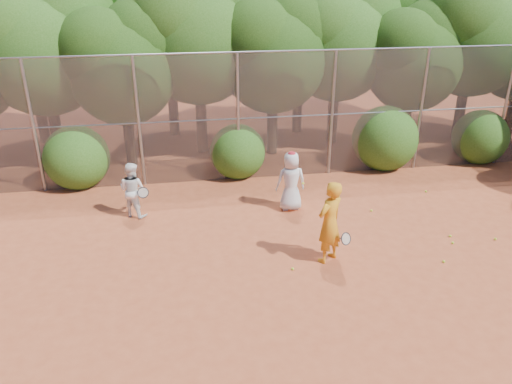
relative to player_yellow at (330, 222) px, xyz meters
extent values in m
plane|color=#A24424|center=(-0.43, -0.82, -1.00)|extent=(80.00, 80.00, 0.00)
cylinder|color=gray|center=(-7.43, 5.18, 1.00)|extent=(0.09, 0.09, 4.00)
cylinder|color=gray|center=(-4.43, 5.18, 1.00)|extent=(0.09, 0.09, 4.00)
cylinder|color=gray|center=(-1.43, 5.18, 1.00)|extent=(0.09, 0.09, 4.00)
cylinder|color=gray|center=(1.57, 5.18, 1.00)|extent=(0.09, 0.09, 4.00)
cylinder|color=gray|center=(4.57, 5.18, 1.00)|extent=(0.09, 0.09, 4.00)
cylinder|color=gray|center=(7.57, 5.18, 1.00)|extent=(0.09, 0.09, 4.00)
cylinder|color=gray|center=(-0.43, 5.18, 3.00)|extent=(20.00, 0.05, 0.05)
cylinder|color=gray|center=(-0.43, 5.18, 1.00)|extent=(20.00, 0.04, 0.04)
cube|color=slate|center=(-0.43, 5.18, 1.00)|extent=(20.00, 0.02, 4.00)
cylinder|color=black|center=(-7.43, 7.68, 0.26)|extent=(0.38, 0.38, 2.52)
sphere|color=#254F13|center=(-7.43, 7.68, 2.73)|extent=(4.03, 4.03, 4.03)
sphere|color=#254F13|center=(-6.62, 8.08, 3.74)|extent=(3.23, 3.23, 3.23)
sphere|color=#254F13|center=(-8.14, 7.38, 3.54)|extent=(3.02, 3.02, 3.02)
cylinder|color=black|center=(-4.93, 6.98, 0.09)|extent=(0.36, 0.36, 2.17)
sphere|color=#17330B|center=(-4.93, 6.98, 2.21)|extent=(3.47, 3.47, 3.47)
sphere|color=#17330B|center=(-4.24, 7.33, 3.08)|extent=(2.78, 2.78, 2.78)
sphere|color=#17330B|center=(-5.54, 6.72, 2.91)|extent=(2.60, 2.60, 2.60)
cylinder|color=black|center=(-2.43, 7.98, 0.33)|extent=(0.39, 0.39, 2.66)
sphere|color=#254F13|center=(-2.43, 7.98, 2.94)|extent=(4.26, 4.26, 4.26)
sphere|color=#254F13|center=(-1.58, 8.40, 4.00)|extent=(3.40, 3.40, 3.40)
sphere|color=#254F13|center=(-3.17, 7.66, 3.79)|extent=(3.19, 3.19, 3.19)
cylinder|color=black|center=(0.07, 7.38, 0.14)|extent=(0.37, 0.37, 2.27)
sphere|color=#17330B|center=(0.07, 7.38, 2.37)|extent=(3.64, 3.64, 3.64)
sphere|color=#17330B|center=(0.80, 7.74, 3.28)|extent=(2.91, 2.91, 2.91)
sphere|color=#17330B|center=(-0.57, 7.11, 3.10)|extent=(2.73, 2.73, 2.73)
cylinder|color=black|center=(2.57, 8.18, 0.23)|extent=(0.38, 0.38, 2.45)
sphere|color=#254F13|center=(2.57, 8.18, 2.63)|extent=(3.92, 3.92, 3.92)
sphere|color=#254F13|center=(3.35, 8.57, 3.61)|extent=(3.14, 3.14, 3.14)
sphere|color=#254F13|center=(1.88, 7.89, 3.41)|extent=(2.94, 2.94, 2.94)
cylinder|color=black|center=(5.07, 7.18, 0.05)|extent=(0.36, 0.36, 2.10)
sphere|color=#17330B|center=(5.07, 7.18, 2.11)|extent=(3.36, 3.36, 3.36)
sphere|color=#17330B|center=(5.74, 7.52, 2.95)|extent=(2.69, 2.69, 2.69)
sphere|color=#17330B|center=(4.48, 6.93, 2.78)|extent=(2.52, 2.52, 2.52)
cylinder|color=black|center=(7.57, 7.78, 0.30)|extent=(0.39, 0.39, 2.59)
sphere|color=#254F13|center=(7.57, 7.78, 2.84)|extent=(4.14, 4.14, 4.14)
sphere|color=#254F13|center=(8.40, 8.19, 3.87)|extent=(3.32, 3.32, 3.32)
sphere|color=#254F13|center=(6.85, 7.47, 3.66)|extent=(3.11, 3.11, 3.11)
cylinder|color=black|center=(9.57, 7.48, 0.16)|extent=(0.37, 0.37, 2.31)
cylinder|color=black|center=(-8.43, 9.98, 0.32)|extent=(0.39, 0.39, 2.62)
sphere|color=#254F13|center=(-8.43, 9.98, 2.89)|extent=(4.20, 4.20, 4.20)
sphere|color=#254F13|center=(-7.59, 10.40, 3.94)|extent=(3.36, 3.36, 3.36)
cylinder|color=black|center=(-3.43, 10.18, 0.40)|extent=(0.40, 0.40, 2.80)
sphere|color=#254F13|center=(-3.43, 10.18, 3.15)|extent=(4.48, 4.48, 4.48)
sphere|color=#254F13|center=(-4.21, 9.84, 4.04)|extent=(3.36, 3.36, 3.36)
cylinder|color=black|center=(1.57, 9.78, 0.26)|extent=(0.38, 0.38, 2.52)
sphere|color=#254F13|center=(1.57, 9.78, 2.73)|extent=(4.03, 4.03, 4.03)
sphere|color=#254F13|center=(2.38, 10.18, 3.74)|extent=(3.23, 3.23, 3.23)
sphere|color=#254F13|center=(0.86, 9.48, 3.54)|extent=(3.02, 3.02, 3.02)
cylinder|color=black|center=(6.07, 10.38, 0.37)|extent=(0.40, 0.40, 2.73)
sphere|color=#254F13|center=(6.07, 10.38, 3.04)|extent=(4.37, 4.37, 4.37)
sphere|color=#254F13|center=(5.31, 10.05, 3.92)|extent=(3.28, 3.28, 3.28)
sphere|color=#254F13|center=(-6.43, 5.48, 0.00)|extent=(2.00, 2.00, 2.00)
sphere|color=#254F13|center=(-1.43, 5.48, -0.10)|extent=(1.80, 1.80, 1.80)
sphere|color=#254F13|center=(3.57, 5.48, 0.10)|extent=(2.20, 2.20, 2.20)
sphere|color=#254F13|center=(7.07, 5.48, -0.05)|extent=(1.90, 1.90, 1.90)
imported|color=orange|center=(0.00, 0.00, 0.00)|extent=(0.87, 0.81, 2.00)
torus|color=black|center=(0.35, -0.20, -0.35)|extent=(0.33, 0.27, 0.29)
cylinder|color=black|center=(0.25, -0.02, -0.43)|extent=(0.15, 0.25, 0.14)
imported|color=silver|center=(-0.27, 2.77, -0.15)|extent=(0.85, 0.57, 1.70)
ellipsoid|color=#A51722|center=(-0.27, 2.77, 0.66)|extent=(0.22, 0.22, 0.13)
sphere|color=#C4E329|center=(0.03, 2.57, -0.15)|extent=(0.07, 0.07, 0.07)
imported|color=white|center=(-4.61, 3.06, -0.22)|extent=(0.95, 0.89, 1.55)
torus|color=black|center=(-4.31, 2.76, -0.20)|extent=(0.31, 0.18, 0.28)
cylinder|color=black|center=(-4.32, 2.96, -0.30)|extent=(0.05, 0.27, 0.15)
sphere|color=#C4E329|center=(3.41, 0.53, -0.96)|extent=(0.07, 0.07, 0.07)
sphere|color=#C4E329|center=(1.95, 2.23, -0.96)|extent=(0.07, 0.07, 0.07)
sphere|color=#C4E329|center=(2.65, -0.55, -0.96)|extent=(0.07, 0.07, 0.07)
sphere|color=#C4E329|center=(3.30, 0.21, -0.96)|extent=(0.07, 0.07, 0.07)
sphere|color=#C4E329|center=(-0.90, -0.30, -0.96)|extent=(0.07, 0.07, 0.07)
sphere|color=#C4E329|center=(4.06, 3.20, -0.96)|extent=(0.07, 0.07, 0.07)
sphere|color=#C4E329|center=(4.45, 0.21, -0.96)|extent=(0.07, 0.07, 0.07)
camera|label=1|loc=(-3.23, -9.62, 5.36)|focal=35.00mm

